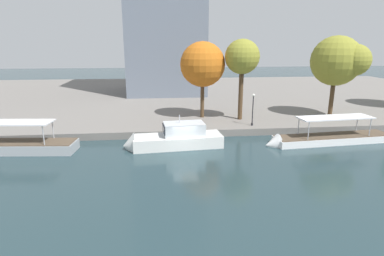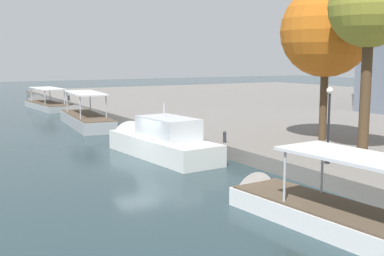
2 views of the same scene
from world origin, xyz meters
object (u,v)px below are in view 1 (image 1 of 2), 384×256
(tour_boat_3, at_px, (324,140))
(tree_3, at_px, (203,65))
(mooring_bollard_1, at_px, (189,126))
(lamp_post, at_px, (253,108))
(tour_boat_1, at_px, (11,148))
(tree_1, at_px, (242,56))
(motor_yacht_2, at_px, (172,140))
(tree_2, at_px, (338,61))

(tour_boat_3, bearing_deg, tree_3, -44.72)
(mooring_bollard_1, height_order, tree_3, tree_3)
(mooring_bollard_1, bearing_deg, lamp_post, 8.22)
(tour_boat_1, xyz_separation_m, tree_1, (25.59, 8.19, 8.64))
(mooring_bollard_1, distance_m, tree_3, 9.43)
(tree_1, bearing_deg, lamp_post, -78.19)
(mooring_bollard_1, bearing_deg, tour_boat_1, -169.14)
(tour_boat_1, xyz_separation_m, tree_3, (20.91, 9.78, 7.50))
(tour_boat_3, xyz_separation_m, mooring_bollard_1, (-14.61, 3.95, 0.96))
(tour_boat_1, height_order, motor_yacht_2, motor_yacht_2)
(tour_boat_3, relative_size, mooring_bollard_1, 19.76)
(tour_boat_3, bearing_deg, tree_1, -53.77)
(tree_2, bearing_deg, mooring_bollard_1, -166.16)
(motor_yacht_2, bearing_deg, tour_boat_1, -5.63)
(mooring_bollard_1, bearing_deg, tour_boat_3, -15.14)
(tour_boat_3, xyz_separation_m, tree_1, (-7.48, 8.60, 8.76))
(motor_yacht_2, height_order, tree_1, tree_1)
(tree_2, bearing_deg, tour_boat_3, -122.41)
(motor_yacht_2, bearing_deg, tree_3, -119.81)
(motor_yacht_2, bearing_deg, tree_1, -142.98)
(tour_boat_3, relative_size, tree_1, 1.41)
(tree_2, bearing_deg, lamp_post, -162.73)
(tour_boat_1, relative_size, tree_1, 1.22)
(mooring_bollard_1, xyz_separation_m, lamp_post, (7.86, 1.14, 1.79))
(tour_boat_3, xyz_separation_m, tree_3, (-12.16, 10.18, 7.61))
(lamp_post, distance_m, tree_3, 8.89)
(motor_yacht_2, relative_size, tree_1, 1.02)
(tour_boat_3, height_order, lamp_post, lamp_post)
(tour_boat_1, height_order, tour_boat_3, tour_boat_1)
(tour_boat_3, xyz_separation_m, tree_2, (5.68, 8.95, 8.03))
(lamp_post, relative_size, tree_1, 0.38)
(tour_boat_1, relative_size, tree_2, 1.17)
(lamp_post, height_order, tree_3, tree_3)
(tour_boat_1, relative_size, motor_yacht_2, 1.20)
(tree_1, relative_size, tree_2, 0.96)
(motor_yacht_2, bearing_deg, mooring_bollard_1, -125.06)
(lamp_post, bearing_deg, motor_yacht_2, -154.15)
(tour_boat_3, xyz_separation_m, lamp_post, (-6.74, 5.09, 2.75))
(lamp_post, xyz_separation_m, tree_1, (-0.73, 3.51, 6.01))
(lamp_post, distance_m, tree_2, 14.04)
(tour_boat_1, distance_m, motor_yacht_2, 16.31)
(mooring_bollard_1, relative_size, tree_3, 0.07)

